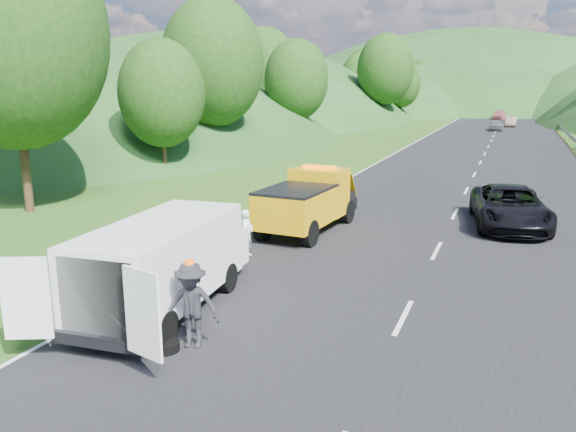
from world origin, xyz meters
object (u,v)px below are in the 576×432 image
at_px(passing_suv, 508,227).
at_px(suitcase, 207,245).
at_px(child, 203,280).
at_px(white_van, 165,261).
at_px(woman, 247,257).
at_px(spare_tire, 166,351).
at_px(tow_truck, 308,201).
at_px(worker, 193,347).

bearing_deg(passing_suv, suitcase, -148.53).
distance_m(child, passing_suv, 12.71).
xyz_separation_m(white_van, child, (-0.35, 2.30, -1.28)).
bearing_deg(woman, spare_tire, -166.97).
bearing_deg(white_van, spare_tire, -62.16).
xyz_separation_m(tow_truck, child, (-0.92, -6.34, -1.17)).
xyz_separation_m(white_van, passing_suv, (7.67, 12.16, -1.28)).
bearing_deg(tow_truck, passing_suv, 30.23).
bearing_deg(child, spare_tire, -18.49).
xyz_separation_m(white_van, worker, (1.63, -1.51, -1.28)).
distance_m(woman, suitcase, 1.39).
height_order(white_van, passing_suv, white_van).
bearing_deg(spare_tire, white_van, 122.68).
bearing_deg(spare_tire, child, 110.38).
relative_size(tow_truck, spare_tire, 9.73).
xyz_separation_m(woman, worker, (1.76, -6.26, 0.00)).
distance_m(suitcase, spare_tire, 6.94).
relative_size(white_van, passing_suv, 1.16).
xyz_separation_m(woman, spare_tire, (1.34, -6.64, 0.00)).
bearing_deg(suitcase, white_van, -72.00).
relative_size(worker, suitcase, 3.03).
relative_size(tow_truck, passing_suv, 1.00).
relative_size(white_van, woman, 4.26).
bearing_deg(worker, woman, 92.09).
distance_m(white_van, passing_suv, 14.43).
xyz_separation_m(white_van, spare_tire, (1.21, -1.88, -1.28)).
distance_m(tow_truck, spare_tire, 10.60).
relative_size(woman, suitcase, 2.52).
bearing_deg(spare_tire, woman, 101.39).
height_order(suitcase, passing_suv, passing_suv).
distance_m(white_van, spare_tire, 2.58).
distance_m(white_van, suitcase, 4.85).
bearing_deg(tow_truck, child, -94.49).
height_order(tow_truck, child, tow_truck).
height_order(woman, child, woman).
height_order(white_van, suitcase, white_van).
relative_size(suitcase, passing_suv, 0.11).
bearing_deg(white_van, worker, -47.53).
xyz_separation_m(woman, child, (-0.22, -2.45, 0.00)).
bearing_deg(worker, tow_truck, 82.32).
bearing_deg(woman, suitcase, 101.84).
distance_m(child, worker, 4.29).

